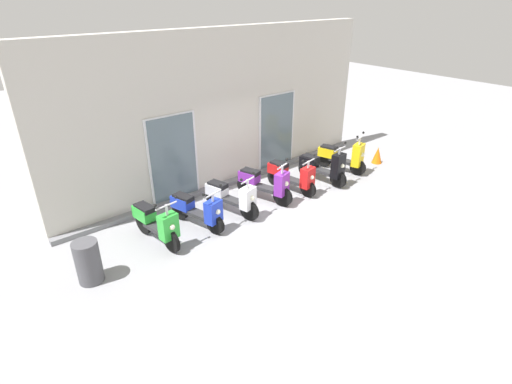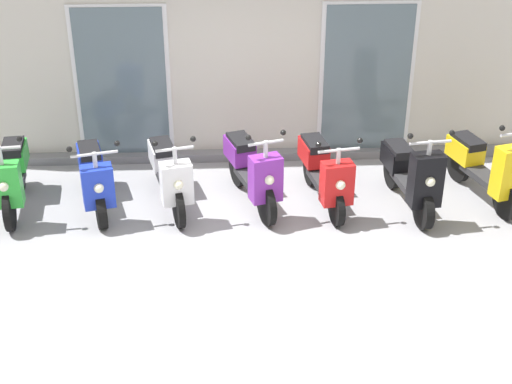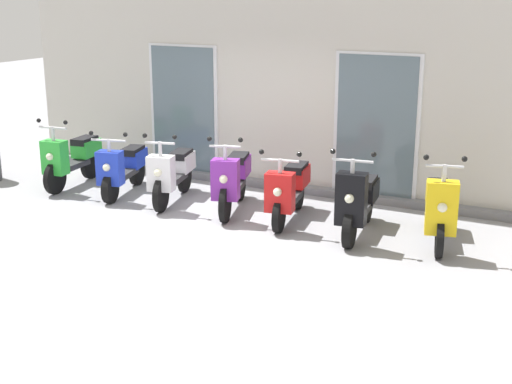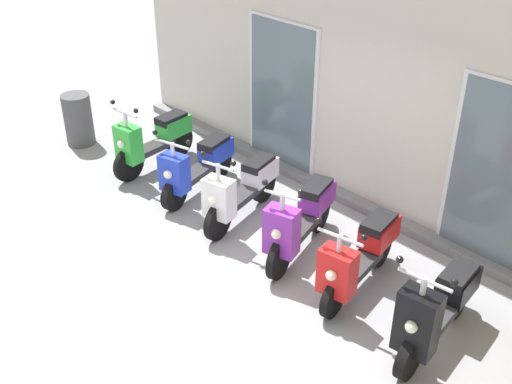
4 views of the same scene
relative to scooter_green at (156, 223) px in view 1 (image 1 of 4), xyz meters
The scene contains 11 objects.
ground_plane 3.22m from the scooter_green, 17.65° to the right, with size 40.00×40.00×0.00m, color #939399.
storefront_facade 3.76m from the scooter_green, 28.11° to the left, with size 9.80×0.50×4.16m.
scooter_green is the anchor object (origin of this frame).
scooter_blue 1.04m from the scooter_green, ahead, with size 0.76×1.54×1.12m.
scooter_white 2.00m from the scooter_green, ahead, with size 0.71×1.60×1.17m.
scooter_purple 3.06m from the scooter_green, ahead, with size 0.76×1.60×1.23m.
scooter_red 4.00m from the scooter_green, ahead, with size 0.66×1.56×1.14m.
scooter_black 5.09m from the scooter_green, ahead, with size 0.60×1.59×1.27m.
scooter_yellow 6.12m from the scooter_green, ahead, with size 0.72×1.55×1.29m.
traffic_cone 7.52m from the scooter_green, ahead, with size 0.32×0.32×0.52m, color orange.
trash_bin 1.63m from the scooter_green, 166.37° to the right, with size 0.46×0.46×0.86m, color #4C4C51.
Camera 1 is at (-6.07, -6.09, 4.94)m, focal length 28.20 mm.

